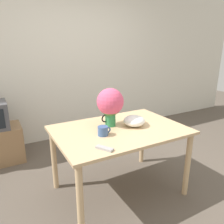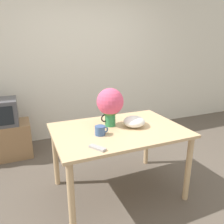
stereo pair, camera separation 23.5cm
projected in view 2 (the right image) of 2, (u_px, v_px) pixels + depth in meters
name	position (u px, v px, depth m)	size (l,w,h in m)	color
ground_plane	(129.00, 191.00, 2.50)	(12.00, 12.00, 0.00)	brown
wall_back	(80.00, 63.00, 3.79)	(8.00, 0.05, 2.60)	silver
table	(118.00, 137.00, 2.32)	(1.35, 0.94, 0.76)	tan
flower_vase	(110.00, 104.00, 2.31)	(0.29, 0.29, 0.41)	#2D844C
coffee_mug	(100.00, 130.00, 2.13)	(0.14, 0.10, 0.09)	#385689
white_bowl	(134.00, 122.00, 2.34)	(0.23, 0.23, 0.11)	white
remote_control	(97.00, 148.00, 1.85)	(0.12, 0.16, 0.02)	#999999
tv_stand	(4.00, 141.00, 3.21)	(0.76, 0.45, 0.52)	#8E6B47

